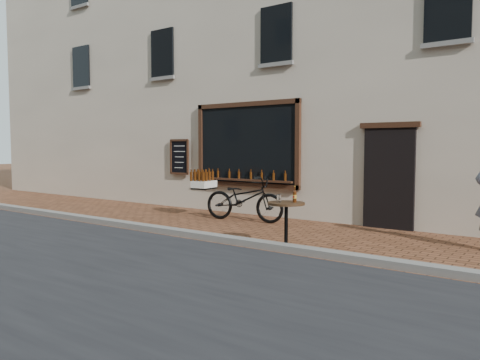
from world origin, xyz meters
The scene contains 5 objects.
ground centered at (0.00, 0.00, 0.00)m, with size 90.00×90.00×0.00m, color brown.
kerb centered at (0.00, 0.20, 0.06)m, with size 90.00×0.25×0.12m, color slate.
shop_building centered at (0.00, 6.50, 5.00)m, with size 28.00×6.20×10.00m.
cargo_bicycle centered at (-1.31, 2.46, 0.56)m, with size 2.50×0.99×1.17m.
bistro_table centered at (1.15, 0.35, 0.59)m, with size 0.64×0.64×1.11m.
Camera 1 is at (5.26, -6.65, 1.78)m, focal length 35.00 mm.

